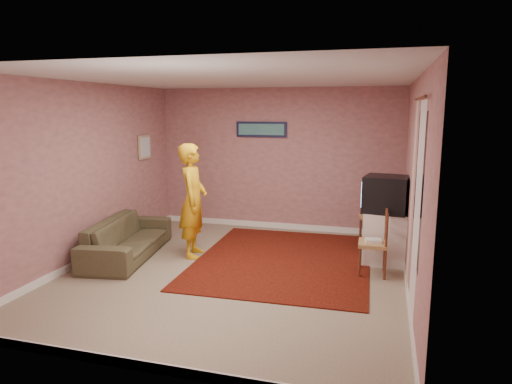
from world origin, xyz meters
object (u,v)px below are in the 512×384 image
(person, at_px, (193,201))
(tv_cabinet, at_px, (384,237))
(crt_tv, at_px, (386,194))
(sofa, at_px, (128,238))
(chair_a, at_px, (376,211))
(chair_b, at_px, (373,236))

(person, bearing_deg, tv_cabinet, -92.85)
(crt_tv, bearing_deg, sofa, -159.56)
(chair_a, height_order, chair_b, chair_a)
(tv_cabinet, distance_m, sofa, 3.83)
(chair_b, bearing_deg, person, -93.55)
(tv_cabinet, height_order, chair_b, chair_b)
(tv_cabinet, distance_m, crt_tv, 0.64)
(chair_a, distance_m, chair_b, 1.30)
(person, bearing_deg, crt_tv, -92.81)
(crt_tv, height_order, person, person)
(chair_a, distance_m, person, 2.92)
(person, bearing_deg, chair_b, -104.17)
(tv_cabinet, bearing_deg, chair_a, 101.18)
(chair_a, bearing_deg, person, -169.91)
(chair_b, distance_m, sofa, 3.62)
(tv_cabinet, xyz_separation_m, person, (-2.80, -0.45, 0.48))
(chair_a, relative_size, sofa, 0.27)
(crt_tv, distance_m, chair_b, 0.74)
(chair_a, distance_m, sofa, 3.92)
(chair_b, height_order, sofa, chair_b)
(crt_tv, distance_m, sofa, 3.89)
(crt_tv, xyz_separation_m, chair_b, (-0.14, -0.55, -0.48))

